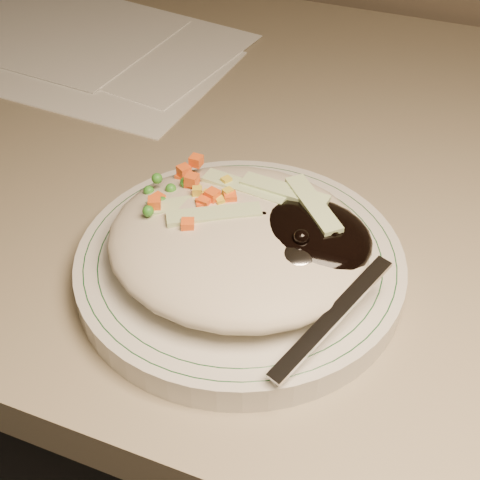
% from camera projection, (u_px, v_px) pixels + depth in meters
% --- Properties ---
extents(desk, '(1.40, 0.70, 0.74)m').
position_uv_depth(desk, '(355.00, 310.00, 0.76)').
color(desk, gray).
rests_on(desk, ground).
extents(plate, '(0.25, 0.25, 0.02)m').
position_uv_depth(plate, '(240.00, 266.00, 0.51)').
color(plate, silver).
rests_on(plate, desk).
extents(plate_rim, '(0.23, 0.23, 0.00)m').
position_uv_depth(plate_rim, '(240.00, 256.00, 0.50)').
color(plate_rim, '#144723').
rests_on(plate_rim, plate).
extents(meal, '(0.21, 0.19, 0.05)m').
position_uv_depth(meal, '(245.00, 236.00, 0.48)').
color(meal, '#C0B39B').
rests_on(meal, plate).
extents(papers, '(0.42, 0.31, 0.00)m').
position_uv_depth(papers, '(84.00, 44.00, 0.81)').
color(papers, white).
rests_on(papers, desk).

